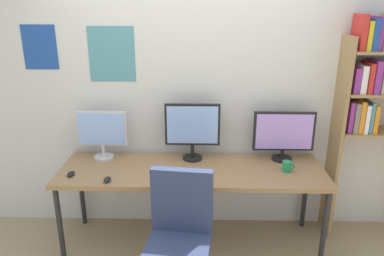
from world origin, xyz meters
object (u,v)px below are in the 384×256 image
object	(u,v)px
office_chair	(179,253)
monitor_center	(192,128)
bookshelf	(382,95)
monitor_right	(284,134)
coffee_mug	(287,166)
mouse_left_side	(71,174)
keyboard_main	(191,180)
desk	(192,174)
mouse_right_side	(107,179)
monitor_left	(102,132)

from	to	relation	value
office_chair	monitor_center	size ratio (longest dim) A/B	1.92
bookshelf	monitor_center	world-z (taller)	bookshelf
monitor_right	coffee_mug	size ratio (longest dim) A/B	5.08
mouse_left_side	bookshelf	bearing A→B (deg)	8.41
bookshelf	keyboard_main	bearing A→B (deg)	-164.15
mouse_left_side	monitor_center	bearing A→B (deg)	20.44
desk	monitor_right	bearing A→B (deg)	14.74
bookshelf	monitor_center	bearing A→B (deg)	-179.41
office_chair	mouse_right_side	bearing A→B (deg)	144.10
monitor_center	mouse_right_side	bearing A→B (deg)	-145.14
keyboard_main	mouse_left_side	bearing A→B (deg)	175.74
desk	monitor_center	size ratio (longest dim) A/B	4.38
office_chair	mouse_right_side	distance (m)	0.81
monitor_left	monitor_center	distance (m)	0.81
keyboard_main	coffee_mug	world-z (taller)	coffee_mug
desk	keyboard_main	size ratio (longest dim) A/B	6.81
monitor_center	monitor_right	bearing A→B (deg)	0.00
bookshelf	coffee_mug	bearing A→B (deg)	-162.20
monitor_left	mouse_left_side	distance (m)	0.47
monitor_center	mouse_left_side	distance (m)	1.09
keyboard_main	mouse_right_side	size ratio (longest dim) A/B	3.45
bookshelf	monitor_right	distance (m)	0.88
bookshelf	coffee_mug	xyz separation A→B (m)	(-0.82, -0.26, -0.55)
monitor_center	keyboard_main	bearing A→B (deg)	-90.00
monitor_left	mouse_right_side	world-z (taller)	monitor_left
monitor_center	monitor_right	world-z (taller)	monitor_center
coffee_mug	keyboard_main	bearing A→B (deg)	-166.20
bookshelf	mouse_left_side	xyz separation A→B (m)	(-2.61, -0.39, -0.58)
desk	office_chair	distance (m)	0.74
desk	mouse_right_side	size ratio (longest dim) A/B	23.48
bookshelf	monitor_left	xyz separation A→B (m)	(-2.42, -0.02, -0.35)
office_chair	coffee_mug	xyz separation A→B (m)	(0.87, 0.65, 0.38)
office_chair	mouse_right_side	xyz separation A→B (m)	(-0.59, 0.43, 0.35)
bookshelf	monitor_left	distance (m)	2.45
monitor_right	office_chair	bearing A→B (deg)	-134.65
mouse_left_side	monitor_right	bearing A→B (deg)	11.60
monitor_left	coffee_mug	bearing A→B (deg)	-8.72
desk	keyboard_main	distance (m)	0.24
mouse_left_side	coffee_mug	bearing A→B (deg)	3.92
office_chair	keyboard_main	distance (m)	0.57
desk	monitor_right	world-z (taller)	monitor_right
desk	mouse_right_side	world-z (taller)	mouse_right_side
desk	monitor_center	xyz separation A→B (m)	(0.00, 0.21, 0.34)
mouse_right_side	coffee_mug	size ratio (longest dim) A/B	0.91
office_chair	monitor_center	distance (m)	1.10
office_chair	monitor_right	distance (m)	1.38
desk	monitor_left	distance (m)	0.89
keyboard_main	coffee_mug	bearing A→B (deg)	13.80
mouse_left_side	coffee_mug	size ratio (longest dim) A/B	0.91
desk	mouse_right_side	distance (m)	0.71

